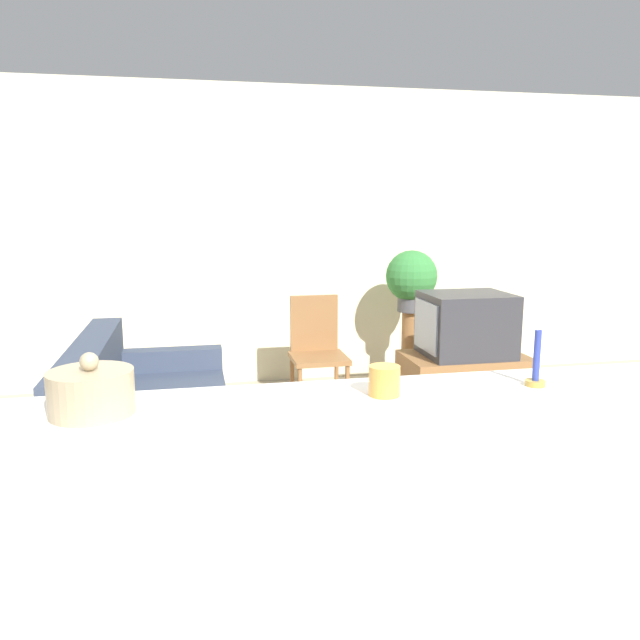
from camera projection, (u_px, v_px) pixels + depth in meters
The scene contains 12 objects.
ground_plane at pixel (341, 599), 2.64m from camera, with size 14.00×14.00×0.00m, color tan.
wall_back at pixel (254, 238), 5.70m from camera, with size 9.00×0.06×2.70m.
couch at pixel (147, 429), 3.82m from camera, with size 0.91×1.78×0.84m.
tv_stand at pixel (463, 389), 4.76m from camera, with size 0.92×0.55×0.53m.
television at pixel (465, 324), 4.67m from camera, with size 0.64×0.53×0.47m.
wooden_chair at pixel (317, 347), 5.09m from camera, with size 0.44×0.44×0.91m.
plant_stand at pixel (410, 350), 5.62m from camera, with size 0.15×0.15×0.71m.
potted_plant at pixel (411, 278), 5.50m from camera, with size 0.46×0.46×0.54m.
foreground_counter at pixel (366, 535), 2.19m from camera, with size 2.54×0.44×1.02m.
decorative_bowl at pixel (91, 392), 1.91m from camera, with size 0.26×0.26×0.19m.
candle_jar at pixel (384, 381), 2.10m from camera, with size 0.11×0.11×0.10m.
candlestick at pixel (536, 369), 2.20m from camera, with size 0.07×0.07×0.20m.
Camera 1 is at (-0.56, -2.32, 1.65)m, focal length 35.00 mm.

